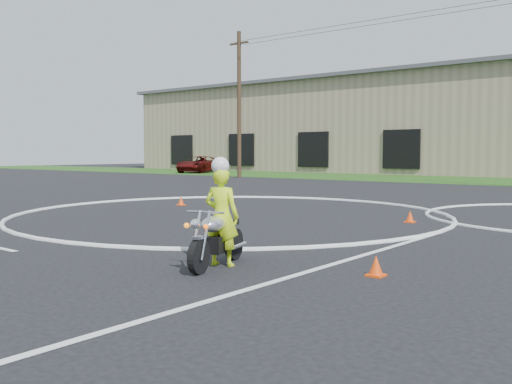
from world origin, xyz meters
The scene contains 8 objects.
ground centered at (0.00, 0.00, 0.00)m, with size 120.00×120.00×0.00m, color black.
grass_strip centered at (0.00, 27.00, 0.01)m, with size 120.00×10.00×0.02m, color #1E4714.
course_markings centered at (2.17, 4.35, 0.01)m, with size 19.05×19.05×0.12m.
primary_motorcycle centered at (4.69, -2.75, 0.44)m, with size 0.69×1.70×0.91m.
rider_primary_grp centered at (4.68, -2.62, 0.82)m, with size 0.64×0.51×1.70m.
pickup_grp centered at (-23.93, 26.25, 0.71)m, with size 3.59×5.57×1.43m.
traffic_cones centered at (3.39, 2.36, 0.14)m, with size 13.01×14.91×0.30m.
warehouse centered at (-18.00, 39.99, 4.16)m, with size 41.00×17.00×8.30m.
Camera 1 is at (10.58, -9.15, 1.77)m, focal length 40.00 mm.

